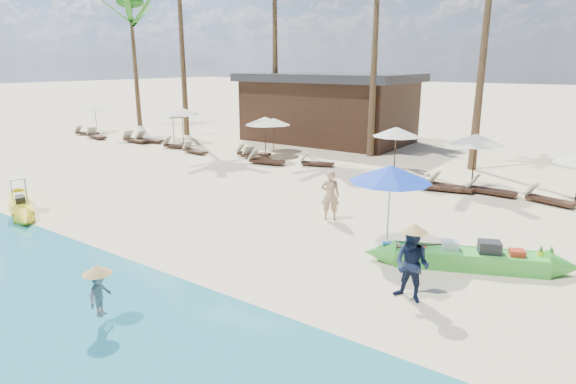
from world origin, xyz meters
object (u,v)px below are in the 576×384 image
Objects in this scene: blue_umbrella at (391,174)px; green_canoe at (469,258)px; tourist at (330,195)px; yellow_canoe at (21,206)px.

green_canoe is at bearing 0.29° from blue_umbrella.
tourist is at bearing 141.13° from green_canoe.
yellow_canoe is at bearing 5.85° from tourist.
tourist is at bearing 53.88° from yellow_canoe.
tourist is (9.10, 5.41, 0.62)m from yellow_canoe.
green_canoe is 1.20× the size of yellow_canoe.
yellow_canoe is 10.61m from tourist.
blue_umbrella is (11.70, 4.09, 1.92)m from yellow_canoe.
tourist is at bearing 153.07° from blue_umbrella.
yellow_canoe is 1.93× the size of blue_umbrella.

